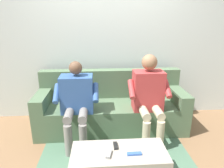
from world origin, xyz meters
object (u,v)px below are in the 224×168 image
Objects in this scene: couch at (111,108)px; remote_blue at (134,154)px; coffee_table at (119,167)px; person_right_seated at (77,98)px; remote_black at (116,146)px; person_left_seated at (149,94)px; remote_gray at (109,154)px.

remote_blue is at bearing 96.50° from couch.
coffee_table is 0.25m from remote_blue.
person_right_seated is 9.27× the size of remote_black.
person_left_seated is at bearing -179.82° from person_right_seated.
remote_blue is (-0.24, 0.01, -0.00)m from remote_gray.
coffee_table is 1.06m from person_left_seated.
person_left_seated reaches higher than remote_blue.
remote_black is at bearing 88.43° from couch.
person_left_seated is 9.72× the size of remote_gray.
remote_blue is 1.19× the size of remote_black.
person_right_seated is 9.06× the size of remote_gray.
couch is at bearing -144.58° from person_right_seated.
remote_gray is at bearing 25.65° from coffee_table.
remote_gray is (0.11, 1.21, 0.08)m from couch.
remote_blue is at bearing 68.65° from person_left_seated.
couch is 1.08m from remote_black.
person_left_seated reaches higher than couch.
person_right_seated is 7.82× the size of remote_blue.
person_right_seated is at bearing 37.41° from remote_gray.
person_right_seated is (0.96, 0.00, -0.04)m from person_left_seated.
remote_gray reaches higher than remote_black.
remote_blue is at bearing 125.35° from person_right_seated.
couch is at bearing -90.00° from coffee_table.
coffee_table is (0.00, 1.16, -0.12)m from couch.
coffee_table is at bearing 18.83° from remote_black.
person_right_seated is at bearing 124.08° from remote_blue.
coffee_table is 0.23m from remote_gray.
remote_black is (0.03, 1.08, 0.08)m from couch.
person_right_seated is (0.48, -0.81, 0.43)m from coffee_table.
couch is 1.21m from remote_gray.
person_right_seated reaches higher than coffee_table.
person_right_seated reaches higher than remote_blue.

